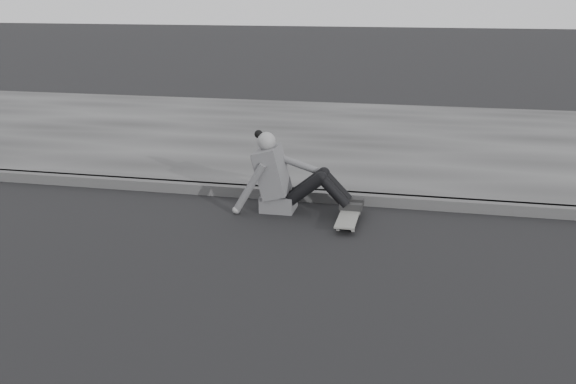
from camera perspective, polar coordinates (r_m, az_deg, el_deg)
curb at (r=7.30m, az=20.57°, el=-1.48°), size 24.00×0.16×0.12m
sidewalk at (r=10.19m, az=18.36°, el=3.92°), size 24.00×6.00×0.12m
skateboard at (r=6.63m, az=5.42°, el=-2.17°), size 0.20×0.78×0.09m
seated_woman at (r=6.89m, az=-0.33°, el=1.20°), size 1.38×0.46×0.88m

